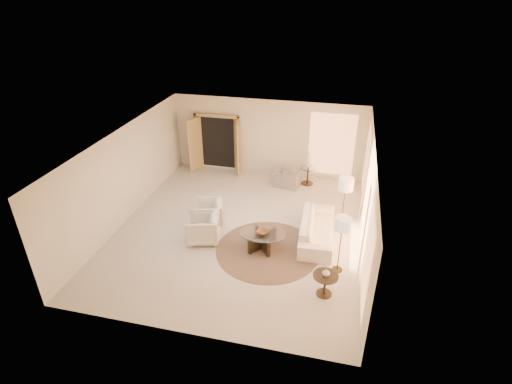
% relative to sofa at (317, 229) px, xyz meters
% --- Properties ---
extents(room, '(7.04, 8.04, 2.83)m').
position_rel_sofa_xyz_m(room, '(-2.24, -0.05, 1.06)').
color(room, beige).
rests_on(room, ground).
extents(windows_right, '(0.10, 6.40, 2.40)m').
position_rel_sofa_xyz_m(windows_right, '(1.21, 0.05, 1.01)').
color(windows_right, '#FFA766').
rests_on(windows_right, room).
extents(window_back_corner, '(1.70, 0.10, 2.40)m').
position_rel_sofa_xyz_m(window_back_corner, '(0.06, 3.90, 1.01)').
color(window_back_corner, '#FFA766').
rests_on(window_back_corner, room).
extents(curtains_right, '(0.06, 5.20, 2.60)m').
position_rel_sofa_xyz_m(curtains_right, '(1.16, 0.95, 0.96)').
color(curtains_right, beige).
rests_on(curtains_right, room).
extents(french_doors, '(1.95, 0.66, 2.16)m').
position_rel_sofa_xyz_m(french_doors, '(-4.14, 3.77, 0.73)').
color(french_doors, tan).
rests_on(french_doors, room).
extents(area_rug, '(3.49, 3.49, 0.01)m').
position_rel_sofa_xyz_m(area_rug, '(-1.23, -0.85, -0.33)').
color(area_rug, '#3E2A20').
rests_on(area_rug, room).
extents(sofa, '(1.01, 2.35, 0.68)m').
position_rel_sofa_xyz_m(sofa, '(0.00, 0.00, 0.00)').
color(sofa, white).
rests_on(sofa, room).
extents(armchair_left, '(0.92, 0.95, 0.78)m').
position_rel_sofa_xyz_m(armchair_left, '(-3.23, 0.12, 0.05)').
color(armchair_left, white).
rests_on(armchair_left, room).
extents(armchair_right, '(0.99, 1.03, 0.88)m').
position_rel_sofa_xyz_m(armchair_right, '(-3.09, -0.78, 0.10)').
color(armchair_right, white).
rests_on(armchair_right, room).
extents(accent_chair, '(1.03, 0.75, 0.82)m').
position_rel_sofa_xyz_m(accent_chair, '(-1.36, 3.04, 0.07)').
color(accent_chair, gray).
rests_on(accent_chair, room).
extents(coffee_table, '(1.33, 1.33, 0.47)m').
position_rel_sofa_xyz_m(coffee_table, '(-1.40, -0.76, -0.04)').
color(coffee_table, black).
rests_on(coffee_table, room).
extents(end_table, '(0.59, 0.59, 0.56)m').
position_rel_sofa_xyz_m(end_table, '(0.41, -2.21, 0.05)').
color(end_table, black).
rests_on(end_table, room).
extents(side_table, '(0.55, 0.55, 0.64)m').
position_rel_sofa_xyz_m(side_table, '(-0.66, 3.35, 0.05)').
color(side_table, '#30291C').
rests_on(side_table, room).
extents(floor_lamp_near, '(0.42, 0.42, 1.71)m').
position_rel_sofa_xyz_m(floor_lamp_near, '(0.66, 0.59, 1.12)').
color(floor_lamp_near, '#30291C').
rests_on(floor_lamp_near, room).
extents(floor_lamp_far, '(0.38, 0.38, 1.57)m').
position_rel_sofa_xyz_m(floor_lamp_far, '(0.66, -1.25, 1.00)').
color(floor_lamp_far, '#30291C').
rests_on(floor_lamp_far, room).
extents(bowl, '(0.41, 0.41, 0.08)m').
position_rel_sofa_xyz_m(bowl, '(-1.40, -0.76, 0.17)').
color(bowl, brown).
rests_on(bowl, coffee_table).
extents(end_vase, '(0.23, 0.23, 0.18)m').
position_rel_sofa_xyz_m(end_vase, '(0.41, -2.21, 0.31)').
color(end_vase, white).
rests_on(end_vase, end_table).
extents(side_vase, '(0.24, 0.24, 0.25)m').
position_rel_sofa_xyz_m(side_vase, '(-0.66, 3.35, 0.42)').
color(side_vase, white).
rests_on(side_vase, side_table).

